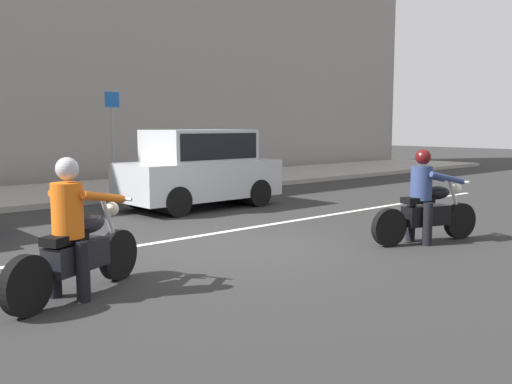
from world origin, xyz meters
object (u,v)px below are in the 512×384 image
(parked_hatchback_silver, at_px, (199,168))
(street_sign_post, at_px, (113,129))
(motorcycle_with_rider_denim_blue, at_px, (426,204))
(motorcycle_with_rider_orange_stripe, at_px, (75,240))

(parked_hatchback_silver, bearing_deg, street_sign_post, 87.28)
(motorcycle_with_rider_denim_blue, xyz_separation_m, parked_hatchback_silver, (-0.40, 5.64, 0.30))
(parked_hatchback_silver, bearing_deg, motorcycle_with_rider_denim_blue, -85.98)
(street_sign_post, bearing_deg, motorcycle_with_rider_denim_blue, -88.98)
(motorcycle_with_rider_orange_stripe, distance_m, motorcycle_with_rider_denim_blue, 5.59)
(motorcycle_with_rider_denim_blue, height_order, parked_hatchback_silver, parked_hatchback_silver)
(parked_hatchback_silver, distance_m, street_sign_post, 4.61)
(motorcycle_with_rider_denim_blue, height_order, street_sign_post, street_sign_post)
(parked_hatchback_silver, relative_size, street_sign_post, 1.34)
(street_sign_post, bearing_deg, motorcycle_with_rider_orange_stripe, -120.08)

